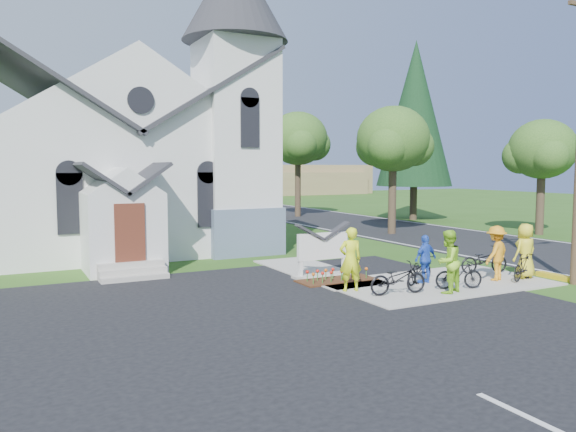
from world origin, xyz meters
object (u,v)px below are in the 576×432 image
bike_1 (459,275)px  cyclist_4 (525,251)px  bike_3 (523,267)px  cyclist_2 (425,259)px  church_sign (323,247)px  cyclist_0 (350,259)px  cyclist_1 (448,261)px  cyclist_3 (496,253)px  bike_2 (419,270)px  bike_0 (398,278)px  bike_4 (484,260)px

bike_1 → cyclist_4: size_ratio=0.81×
bike_3 → cyclist_2: bearing=50.8°
church_sign → bike_3: size_ratio=1.48×
cyclist_0 → bike_1: (3.05, -1.28, -0.51)m
bike_3 → cyclist_4: bearing=-74.4°
cyclist_1 → cyclist_3: (2.69, 0.68, -0.04)m
bike_2 → church_sign: bearing=14.6°
bike_0 → cyclist_4: 5.27m
church_sign → bike_3: bearing=-34.6°
cyclist_4 → cyclist_3: bearing=-10.6°
church_sign → bike_2: (2.04, -2.52, -0.56)m
bike_2 → cyclist_4: (3.69, -0.91, 0.49)m
bike_1 → bike_4: bearing=-40.5°
bike_2 → bike_3: 3.52m
cyclist_1 → bike_1: size_ratio=1.26×
church_sign → cyclist_4: (5.72, -3.44, -0.07)m
cyclist_0 → cyclist_1: 2.82m
cyclist_0 → bike_3: bearing=-177.9°
bike_1 → cyclist_2: (-0.29, 1.16, 0.33)m
cyclist_1 → cyclist_2: cyclist_1 is taller
church_sign → bike_1: bearing=-55.6°
church_sign → bike_0: size_ratio=1.24×
cyclist_2 → church_sign: bearing=-56.1°
bike_0 → cyclist_3: 4.13m
cyclist_1 → cyclist_3: size_ratio=1.04×
bike_1 → cyclist_3: bearing=-57.7°
bike_0 → cyclist_3: size_ratio=1.00×
bike_1 → bike_3: bearing=-69.9°
cyclist_0 → cyclist_2: bearing=-168.2°
cyclist_1 → bike_2: size_ratio=1.16×
cyclist_1 → bike_2: (0.15, 1.42, -0.50)m
bike_0 → bike_2: size_ratio=1.11×
cyclist_2 → bike_3: (3.10, -1.14, -0.32)m
church_sign → cyclist_3: size_ratio=1.24×
cyclist_0 → bike_0: (0.97, -1.01, -0.48)m
cyclist_2 → bike_3: bearing=152.3°
cyclist_4 → cyclist_1: bearing=5.7°
cyclist_0 → cyclist_2: 2.76m
cyclist_2 → bike_2: 0.41m
cyclist_0 → cyclist_1: (2.38, -1.50, -0.03)m
cyclist_1 → bike_2: cyclist_1 is taller
church_sign → bike_2: church_sign is taller
cyclist_0 → cyclist_4: cyclist_0 is taller
church_sign → bike_4: (5.16, -2.21, -0.52)m
cyclist_0 → bike_3: size_ratio=1.27×
church_sign → cyclist_1: (1.88, -3.94, -0.05)m
cyclist_2 → bike_2: (-0.22, 0.03, -0.35)m
cyclist_4 → cyclist_2: bearing=-16.0°
bike_0 → bike_1: bearing=-89.3°
bike_1 → cyclist_2: cyclist_2 is taller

